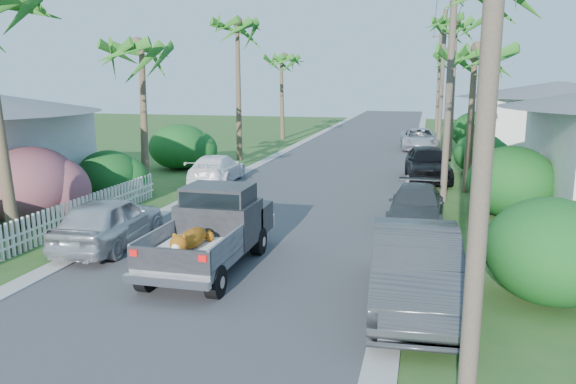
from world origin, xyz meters
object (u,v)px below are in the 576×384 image
(parked_car_rf, at_px, (428,163))
(palm_r_b, at_px, (475,49))
(parked_car_ln, at_px, (109,222))
(palm_l_b, at_px, (140,45))
(parked_car_rm, at_px, (416,206))
(house_right_far, at_px, (557,120))
(palm_l_d, at_px, (282,57))
(utility_pole_c, at_px, (442,81))
(parked_car_rd, at_px, (419,139))
(palm_l_c, at_px, (237,23))
(pickup_truck, at_px, (215,227))
(utility_pole_d, at_px, (439,80))
(parked_car_rn, at_px, (415,270))
(utility_pole_a, at_px, (487,95))
(palm_r_d, at_px, (452,54))
(palm_r_c, at_px, (456,21))
(parked_car_lf, at_px, (217,169))
(utility_pole_b, at_px, (449,84))

(parked_car_rf, relative_size, palm_r_b, 0.67)
(parked_car_ln, distance_m, palm_l_b, 9.85)
(parked_car_rm, relative_size, house_right_far, 0.48)
(palm_l_d, bearing_deg, utility_pole_c, -26.38)
(parked_car_rd, xyz_separation_m, palm_l_d, (-10.84, 4.51, 5.72))
(parked_car_rd, xyz_separation_m, palm_r_b, (2.26, -14.49, 5.23))
(parked_car_rm, height_order, palm_l_c, palm_l_c)
(pickup_truck, xyz_separation_m, utility_pole_d, (5.97, 39.40, 3.59))
(parked_car_rf, xyz_separation_m, house_right_far, (8.04, 12.43, 1.29))
(parked_car_rn, relative_size, utility_pole_a, 0.57)
(palm_l_b, distance_m, utility_pole_c, 20.30)
(utility_pole_c, bearing_deg, parked_car_rd, 130.34)
(parked_car_rf, distance_m, palm_l_b, 14.06)
(palm_l_d, distance_m, house_right_far, 20.37)
(pickup_truck, bearing_deg, utility_pole_a, -43.16)
(pickup_truck, distance_m, parked_car_rf, 14.96)
(parked_car_rm, bearing_deg, pickup_truck, -131.30)
(parked_car_rm, xyz_separation_m, palm_r_d, (1.87, 30.95, 6.11))
(palm_l_c, relative_size, palm_r_c, 0.98)
(pickup_truck, bearing_deg, parked_car_rf, 69.14)
(palm_l_b, height_order, house_right_far, palm_l_b)
(parked_car_rm, xyz_separation_m, parked_car_ln, (-8.53, -4.76, 0.12))
(palm_r_b, relative_size, house_right_far, 0.80)
(parked_car_rn, bearing_deg, parked_car_rd, 87.21)
(palm_r_c, xyz_separation_m, utility_pole_c, (-0.60, 2.00, -3.51))
(parked_car_lf, distance_m, house_right_far, 23.46)
(parked_car_rd, relative_size, parked_car_ln, 1.18)
(parked_car_rm, relative_size, palm_l_d, 0.56)
(palm_r_b, height_order, utility_pole_b, utility_pole_b)
(parked_car_rf, distance_m, parked_car_ln, 15.96)
(parked_car_rd, bearing_deg, parked_car_ln, -112.53)
(parked_car_rf, bearing_deg, utility_pole_a, -94.53)
(parked_car_rd, distance_m, utility_pole_d, 14.12)
(palm_l_b, relative_size, utility_pole_d, 0.82)
(palm_l_c, xyz_separation_m, house_right_far, (19.00, 8.00, -5.79))
(palm_r_c, height_order, utility_pole_c, palm_r_c)
(parked_car_rn, height_order, utility_pole_a, utility_pole_a)
(utility_pole_d, bearing_deg, house_right_far, -60.35)
(parked_car_rd, xyz_separation_m, parked_car_ln, (-8.23, -25.20, 0.03))
(palm_l_c, bearing_deg, palm_r_d, 55.22)
(house_right_far, height_order, utility_pole_a, utility_pole_a)
(parked_car_rn, distance_m, parked_car_rm, 7.15)
(parked_car_rn, xyz_separation_m, palm_l_d, (-11.26, 32.10, 5.59))
(parked_car_rn, distance_m, parked_car_ln, 8.98)
(utility_pole_a, distance_m, utility_pole_d, 45.00)
(parked_car_ln, bearing_deg, palm_l_d, -88.87)
(palm_l_d, xyz_separation_m, palm_r_d, (13.00, 6.00, 0.29))
(pickup_truck, xyz_separation_m, utility_pole_a, (5.97, -5.60, 3.59))
(parked_car_rd, relative_size, palm_l_c, 0.56)
(palm_r_b, relative_size, utility_pole_c, 0.80)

